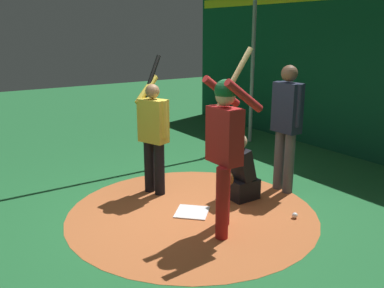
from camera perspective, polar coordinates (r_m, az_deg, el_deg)
name	(u,v)px	position (r m, az deg, el deg)	size (l,w,h in m)	color
ground_plane	(192,213)	(5.58, 0.00, -9.45)	(26.73, 26.73, 0.00)	#216633
dirt_circle	(192,213)	(5.58, 0.00, -9.42)	(3.29, 3.29, 0.01)	#B76033
home_plate	(192,212)	(5.57, 0.00, -9.34)	(0.42, 0.42, 0.01)	white
batter	(225,141)	(4.74, 4.57, 0.38)	(0.68, 0.49, 2.16)	maroon
catcher	(239,174)	(5.93, 6.52, -4.06)	(0.58, 0.40, 0.96)	black
umpire	(286,121)	(6.17, 12.87, 3.04)	(0.23, 0.49, 1.87)	#4C4C51
visitor	(154,131)	(5.98, -5.31, 1.73)	(0.53, 0.59, 2.00)	black
back_wall	(384,75)	(8.10, 24.88, 8.64)	(0.22, 10.73, 3.15)	#0F472D
cage_frame	(192,39)	(5.06, 0.00, 14.23)	(6.28, 4.77, 3.17)	gray
baseball_0	(295,215)	(5.57, 13.96, -9.51)	(0.07, 0.07, 0.07)	white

